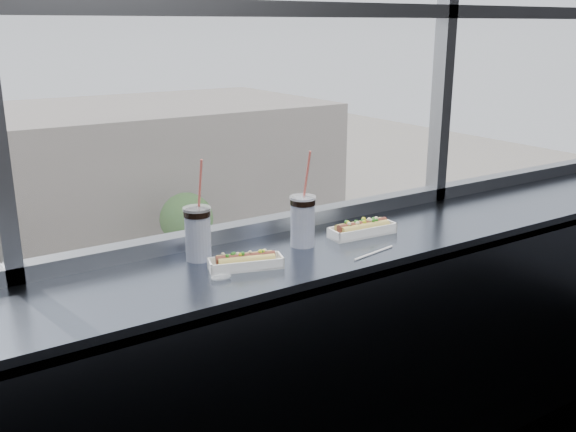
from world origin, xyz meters
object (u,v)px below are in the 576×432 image
car_far_c (254,271)px  car_near_e (371,325)px  hotdog_tray_right (362,228)px  soda_cup_left (198,231)px  soda_cup_right (303,219)px  pedestrian_d (112,272)px  tree_right (187,219)px  loose_straw (374,253)px  pedestrian_c (41,278)px  car_far_b (8,324)px  hotdog_tray_left (246,261)px  car_near_d (221,373)px  wrapper (221,277)px

car_far_c → car_near_e: car_near_e is taller
hotdog_tray_right → soda_cup_left: soda_cup_left is taller
hotdog_tray_right → soda_cup_right: (-0.28, 0.03, 0.08)m
pedestrian_d → tree_right: (4.39, 0.51, 1.88)m
loose_straw → car_far_c: size_ratio=0.04×
soda_cup_left → car_far_c: bearing=59.8°
hotdog_tray_right → car_near_e: hotdog_tray_right is taller
pedestrian_c → car_far_b: bearing=-117.7°
soda_cup_right → car_far_c: 29.98m
pedestrian_c → tree_right: tree_right is taller
hotdog_tray_right → pedestrian_d: bearing=79.3°
loose_straw → car_near_e: (14.44, 16.46, -11.02)m
hotdog_tray_left → car_near_d: bearing=81.3°
wrapper → car_far_b: 26.81m
wrapper → pedestrian_d: wrapper is taller
car_far_c → tree_right: size_ratio=1.27×
hotdog_tray_right → pedestrian_d: 30.70m
hotdog_tray_left → car_far_c: size_ratio=0.05×
soda_cup_left → car_near_d: soda_cup_left is taller
soda_cup_right → tree_right: soda_cup_right is taller
soda_cup_right → car_far_c: (13.65, 24.23, -11.21)m
wrapper → hotdog_tray_left: bearing=20.9°
car_far_b → pedestrian_d: car_far_b is taller
loose_straw → car_far_b: size_ratio=0.03×
car_near_e → tree_right: bearing=13.6°
soda_cup_right → wrapper: soda_cup_right is taller
pedestrian_c → soda_cup_left: bearing=-99.5°
soda_cup_right → car_near_e: (14.61, 16.23, -11.13)m
car_far_b → pedestrian_c: (2.33, 4.44, 0.00)m
soda_cup_right → pedestrian_c: soda_cup_right is taller
hotdog_tray_left → car_near_d: size_ratio=0.05×
car_far_b → hotdog_tray_right: bearing=169.9°
car_near_d → car_far_b: size_ratio=0.91×
hotdog_tray_left → tree_right: (12.21, 28.32, -9.10)m
soda_cup_right → pedestrian_c: 31.02m
hotdog_tray_right → soda_cup_left: 0.71m
car_near_d → car_near_e: 6.95m
hotdog_tray_right → car_far_b: size_ratio=0.04×
wrapper → tree_right: (12.33, 28.37, -9.08)m
soda_cup_right → wrapper: (-0.43, -0.14, -0.10)m
car_near_d → pedestrian_d: (-0.16, 11.49, 0.06)m
hotdog_tray_right → wrapper: 0.73m
wrapper → pedestrian_d: size_ratio=0.04×
pedestrian_d → tree_right: size_ratio=0.50×
car_near_d → car_near_e: bearing=-85.3°
soda_cup_right → wrapper: 0.47m
car_far_b → pedestrian_d: (5.48, 3.49, -0.05)m
tree_right → car_near_e: bearing=-77.2°
wrapper → loose_straw: bearing=-8.4°
soda_cup_right → loose_straw: (0.17, -0.23, -0.11)m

